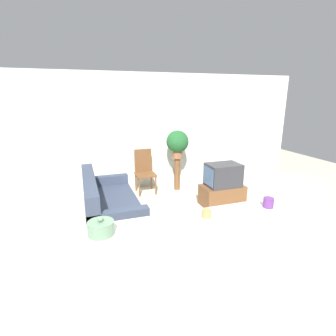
{
  "coord_description": "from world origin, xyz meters",
  "views": [
    {
      "loc": [
        -1.03,
        -2.64,
        2.19
      ],
      "look_at": [
        0.52,
        1.92,
        0.85
      ],
      "focal_mm": 28.0,
      "sensor_mm": 36.0,
      "label": 1
    }
  ],
  "objects_px": {
    "potted_plant": "(177,142)",
    "decorative_bowl": "(101,228)",
    "couch": "(109,208)",
    "television": "(223,175)",
    "wooden_chair": "(144,169)"
  },
  "relations": [
    {
      "from": "potted_plant",
      "to": "decorative_bowl",
      "type": "distance_m",
      "value": 3.92
    },
    {
      "from": "couch",
      "to": "potted_plant",
      "type": "relative_size",
      "value": 2.91
    },
    {
      "from": "couch",
      "to": "decorative_bowl",
      "type": "xyz_separation_m",
      "value": [
        -0.26,
        -2.09,
        0.73
      ]
    },
    {
      "from": "couch",
      "to": "decorative_bowl",
      "type": "relative_size",
      "value": 7.82
    },
    {
      "from": "potted_plant",
      "to": "decorative_bowl",
      "type": "height_order",
      "value": "potted_plant"
    },
    {
      "from": "television",
      "to": "wooden_chair",
      "type": "height_order",
      "value": "wooden_chair"
    },
    {
      "from": "television",
      "to": "potted_plant",
      "type": "xyz_separation_m",
      "value": [
        -0.54,
        1.17,
        0.5
      ]
    },
    {
      "from": "couch",
      "to": "wooden_chair",
      "type": "xyz_separation_m",
      "value": [
        0.98,
        1.38,
        0.23
      ]
    },
    {
      "from": "television",
      "to": "couch",
      "type": "bearing_deg",
      "value": -177.44
    },
    {
      "from": "couch",
      "to": "potted_plant",
      "type": "height_order",
      "value": "potted_plant"
    },
    {
      "from": "potted_plant",
      "to": "couch",
      "type": "bearing_deg",
      "value": -144.11
    },
    {
      "from": "decorative_bowl",
      "to": "couch",
      "type": "bearing_deg",
      "value": 82.8
    },
    {
      "from": "television",
      "to": "decorative_bowl",
      "type": "xyz_separation_m",
      "value": [
        -2.56,
        -2.19,
        0.39
      ]
    },
    {
      "from": "wooden_chair",
      "to": "potted_plant",
      "type": "xyz_separation_m",
      "value": [
        0.77,
        -0.11,
        0.61
      ]
    },
    {
      "from": "potted_plant",
      "to": "decorative_bowl",
      "type": "xyz_separation_m",
      "value": [
        -2.02,
        -3.35,
        -0.11
      ]
    }
  ]
}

